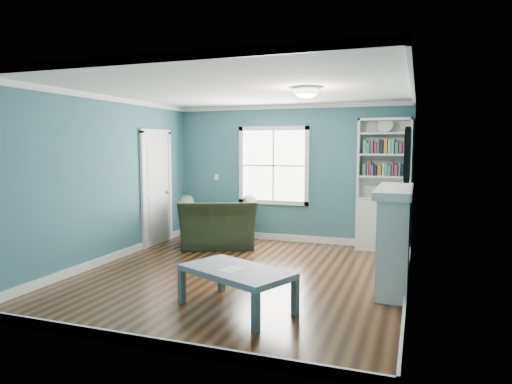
% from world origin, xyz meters
% --- Properties ---
extents(floor, '(5.00, 5.00, 0.00)m').
position_xyz_m(floor, '(0.00, 0.00, 0.00)').
color(floor, black).
rests_on(floor, ground).
extents(room_walls, '(5.00, 5.00, 5.00)m').
position_xyz_m(room_walls, '(0.00, 0.00, 1.58)').
color(room_walls, '#36626C').
rests_on(room_walls, ground).
extents(trim, '(4.50, 5.00, 2.60)m').
position_xyz_m(trim, '(0.00, 0.00, 1.24)').
color(trim, white).
rests_on(trim, ground).
extents(window, '(1.40, 0.06, 1.50)m').
position_xyz_m(window, '(-0.30, 2.49, 1.45)').
color(window, white).
rests_on(window, room_walls).
extents(bookshelf, '(0.90, 0.35, 2.31)m').
position_xyz_m(bookshelf, '(1.77, 2.30, 0.92)').
color(bookshelf, silver).
rests_on(bookshelf, ground).
extents(fireplace, '(0.44, 1.58, 1.30)m').
position_xyz_m(fireplace, '(2.08, 0.20, 0.64)').
color(fireplace, black).
rests_on(fireplace, ground).
extents(tv, '(0.06, 1.10, 0.65)m').
position_xyz_m(tv, '(2.20, 0.20, 1.72)').
color(tv, black).
rests_on(tv, fireplace).
extents(door, '(0.12, 0.98, 2.17)m').
position_xyz_m(door, '(-2.22, 1.40, 1.07)').
color(door, silver).
rests_on(door, ground).
extents(ceiling_fixture, '(0.38, 0.38, 0.15)m').
position_xyz_m(ceiling_fixture, '(0.90, 0.10, 2.55)').
color(ceiling_fixture, white).
rests_on(ceiling_fixture, room_walls).
extents(light_switch, '(0.08, 0.01, 0.12)m').
position_xyz_m(light_switch, '(-1.50, 2.48, 1.20)').
color(light_switch, white).
rests_on(light_switch, room_walls).
extents(recliner, '(1.60, 1.35, 1.19)m').
position_xyz_m(recliner, '(-1.07, 1.60, 0.59)').
color(recliner, black).
rests_on(recliner, ground).
extents(coffee_table, '(1.44, 1.15, 0.46)m').
position_xyz_m(coffee_table, '(0.44, -1.25, 0.40)').
color(coffee_table, '#4D575D').
rests_on(coffee_table, ground).
extents(paper_sheet, '(0.28, 0.32, 0.00)m').
position_xyz_m(paper_sheet, '(0.41, -1.31, 0.46)').
color(paper_sheet, white).
rests_on(paper_sheet, coffee_table).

